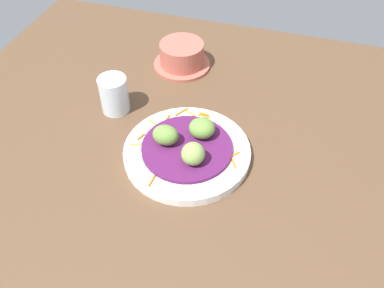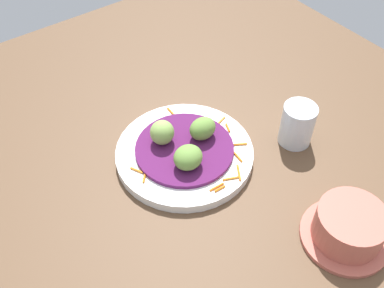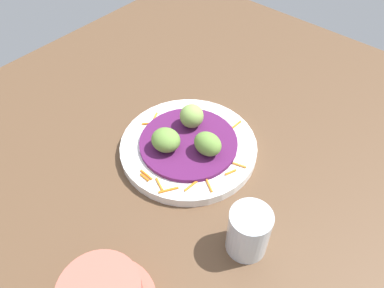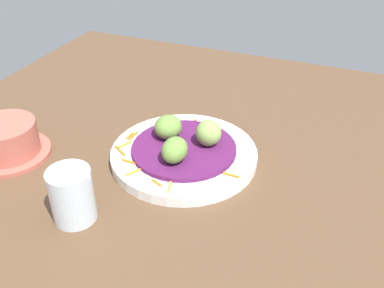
# 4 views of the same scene
# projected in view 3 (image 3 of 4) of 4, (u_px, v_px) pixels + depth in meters

# --- Properties ---
(table_surface) EXTENTS (1.10, 1.10, 0.02)m
(table_surface) POSITION_uv_depth(u_px,v_px,m) (210.00, 158.00, 0.72)
(table_surface) COLOR brown
(table_surface) RESTS_ON ground
(main_plate) EXTENTS (0.25, 0.25, 0.02)m
(main_plate) POSITION_uv_depth(u_px,v_px,m) (189.00, 147.00, 0.72)
(main_plate) COLOR white
(main_plate) RESTS_ON table_surface
(cabbage_bed) EXTENTS (0.18, 0.18, 0.01)m
(cabbage_bed) POSITION_uv_depth(u_px,v_px,m) (188.00, 143.00, 0.71)
(cabbage_bed) COLOR #51194C
(cabbage_bed) RESTS_ON main_plate
(carrot_garnish) EXTENTS (0.22, 0.23, 0.00)m
(carrot_garnish) POSITION_uv_depth(u_px,v_px,m) (185.00, 164.00, 0.67)
(carrot_garnish) COLOR orange
(carrot_garnish) RESTS_ON main_plate
(guac_scoop_left) EXTENTS (0.06, 0.06, 0.05)m
(guac_scoop_left) POSITION_uv_depth(u_px,v_px,m) (192.00, 116.00, 0.71)
(guac_scoop_left) COLOR #84A851
(guac_scoop_left) RESTS_ON cabbage_bed
(guac_scoop_center) EXTENTS (0.06, 0.06, 0.04)m
(guac_scoop_center) POSITION_uv_depth(u_px,v_px,m) (166.00, 140.00, 0.68)
(guac_scoop_center) COLOR olive
(guac_scoop_center) RESTS_ON cabbage_bed
(guac_scoop_right) EXTENTS (0.05, 0.04, 0.04)m
(guac_scoop_right) POSITION_uv_depth(u_px,v_px,m) (208.00, 144.00, 0.67)
(guac_scoop_right) COLOR olive
(guac_scoop_right) RESTS_ON cabbage_bed
(water_glass) EXTENTS (0.06, 0.06, 0.08)m
(water_glass) POSITION_uv_depth(u_px,v_px,m) (248.00, 232.00, 0.56)
(water_glass) COLOR silver
(water_glass) RESTS_ON table_surface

